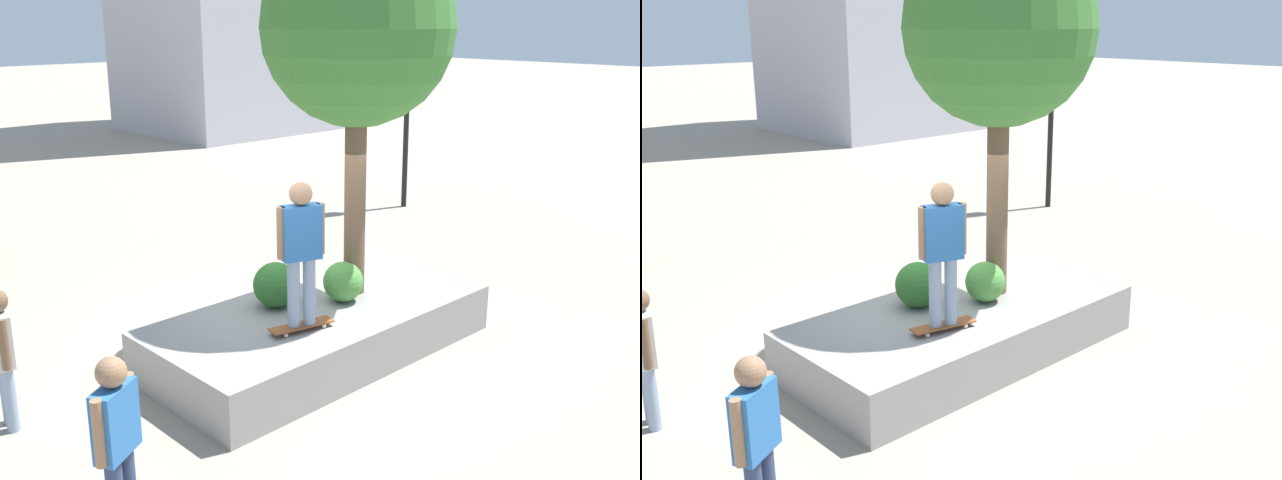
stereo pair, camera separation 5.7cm
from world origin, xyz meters
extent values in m
plane|color=#9E9384|center=(0.00, 0.00, 0.00)|extent=(120.00, 120.00, 0.00)
cube|color=gray|center=(0.15, -0.39, 0.31)|extent=(4.45, 2.07, 0.62)
cylinder|color=brown|center=(0.88, -0.29, 2.00)|extent=(0.28, 0.28, 2.75)
sphere|color=#3D7A33|center=(0.88, -0.29, 4.03)|extent=(2.40, 2.40, 2.40)
sphere|color=#2D6628|center=(-0.22, 0.03, 0.91)|extent=(0.58, 0.58, 0.58)
sphere|color=#4C8C3D|center=(0.53, -0.43, 0.88)|extent=(0.52, 0.52, 0.52)
cube|color=brown|center=(-0.49, -0.75, 0.69)|extent=(0.83, 0.38, 0.02)
sphere|color=beige|center=(-0.22, -0.72, 0.65)|extent=(0.06, 0.06, 0.06)
sphere|color=beige|center=(-0.26, -0.89, 0.65)|extent=(0.06, 0.06, 0.06)
sphere|color=beige|center=(-0.72, -0.61, 0.65)|extent=(0.06, 0.06, 0.06)
sphere|color=beige|center=(-0.76, -0.77, 0.65)|extent=(0.06, 0.06, 0.06)
cylinder|color=#8C9EB7|center=(-0.58, -0.72, 1.10)|extent=(0.15, 0.15, 0.81)
cylinder|color=#8C9EB7|center=(-0.40, -0.78, 1.10)|extent=(0.15, 0.15, 0.81)
cube|color=#2D6BB2|center=(-0.49, -0.75, 1.82)|extent=(0.50, 0.34, 0.64)
cylinder|color=#9E7251|center=(-0.71, -0.66, 1.84)|extent=(0.10, 0.10, 0.60)
cylinder|color=#9E7251|center=(-0.26, -0.84, 1.84)|extent=(0.10, 0.10, 0.60)
sphere|color=#9E7251|center=(-0.49, -0.75, 2.27)|extent=(0.26, 0.26, 0.26)
cylinder|color=black|center=(6.85, 3.83, 1.70)|extent=(0.12, 0.12, 3.40)
cube|color=black|center=(6.85, 3.83, 3.83)|extent=(0.36, 0.35, 0.85)
sphere|color=red|center=(6.93, 3.71, 4.07)|extent=(0.14, 0.14, 0.14)
sphere|color=gold|center=(6.93, 3.71, 3.79)|extent=(0.14, 0.14, 0.14)
sphere|color=green|center=(6.93, 3.71, 3.51)|extent=(0.14, 0.14, 0.14)
cube|color=#2D6BB2|center=(-3.45, -1.80, 1.08)|extent=(0.47, 0.37, 0.61)
cylinder|color=#9E7251|center=(-3.25, -1.68, 1.09)|extent=(0.09, 0.09, 0.57)
cylinder|color=#9E7251|center=(-3.65, -1.91, 1.09)|extent=(0.09, 0.09, 0.57)
sphere|color=#9E7251|center=(-3.45, -1.80, 1.50)|extent=(0.25, 0.25, 0.25)
cylinder|color=#8C9EB7|center=(-3.44, 0.65, 0.37)|extent=(0.13, 0.13, 0.73)
cylinder|color=#8C9EB7|center=(-3.47, 0.48, 0.37)|extent=(0.13, 0.13, 0.73)
cube|color=silver|center=(-3.46, 0.56, 1.02)|extent=(0.26, 0.44, 0.57)
cylinder|color=brown|center=(-3.50, 0.35, 1.03)|extent=(0.09, 0.09, 0.54)
camera|label=1|loc=(-5.87, -6.68, 4.16)|focal=41.39mm
camera|label=2|loc=(-5.83, -6.72, 4.16)|focal=41.39mm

